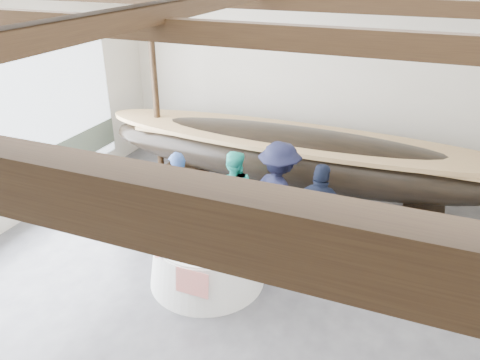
% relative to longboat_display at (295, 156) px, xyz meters
% --- Properties ---
extents(floor, '(10.00, 12.00, 0.01)m').
position_rel_longboat_display_xyz_m(floor, '(0.26, -4.29, -1.04)').
color(floor, '#3D3D42').
rests_on(floor, ground).
extents(wall_back, '(10.00, 0.02, 4.50)m').
position_rel_longboat_display_xyz_m(wall_back, '(0.26, 1.71, 1.21)').
color(wall_back, silver).
rests_on(wall_back, ground).
extents(pavilion_structure, '(9.80, 11.76, 4.50)m').
position_rel_longboat_display_xyz_m(pavilion_structure, '(0.26, -3.54, 2.97)').
color(pavilion_structure, black).
rests_on(pavilion_structure, ground).
extents(longboat_display, '(8.65, 1.73, 1.62)m').
position_rel_longboat_display_xyz_m(longboat_display, '(0.00, 0.00, 0.00)').
color(longboat_display, black).
rests_on(longboat_display, ground).
extents(banquet_table, '(1.84, 1.84, 0.79)m').
position_rel_longboat_display_xyz_m(banquet_table, '(-0.53, -3.11, -0.64)').
color(banquet_table, white).
rests_on(banquet_table, ground).
extents(tabletop_items, '(1.63, 1.55, 0.40)m').
position_rel_longboat_display_xyz_m(tabletop_items, '(-0.57, -2.95, -0.10)').
color(tabletop_items, red).
rests_on(tabletop_items, banquet_table).
extents(guest_woman_blue, '(0.72, 0.65, 1.66)m').
position_rel_longboat_display_xyz_m(guest_woman_blue, '(-1.60, -2.04, -0.21)').
color(guest_woman_blue, navy).
rests_on(guest_woman_blue, ground).
extents(guest_woman_teal, '(0.95, 0.82, 1.66)m').
position_rel_longboat_display_xyz_m(guest_woman_teal, '(-0.68, -1.65, -0.20)').
color(guest_woman_teal, '#22B4A0').
rests_on(guest_woman_teal, ground).
extents(guest_man_left, '(1.47, 1.26, 1.98)m').
position_rel_longboat_display_xyz_m(guest_man_left, '(0.20, -1.71, -0.05)').
color(guest_man_left, black).
rests_on(guest_man_left, ground).
extents(guest_man_right, '(1.10, 0.49, 1.84)m').
position_rel_longboat_display_xyz_m(guest_man_right, '(1.00, -2.01, -0.12)').
color(guest_man_right, black).
rests_on(guest_man_right, ground).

